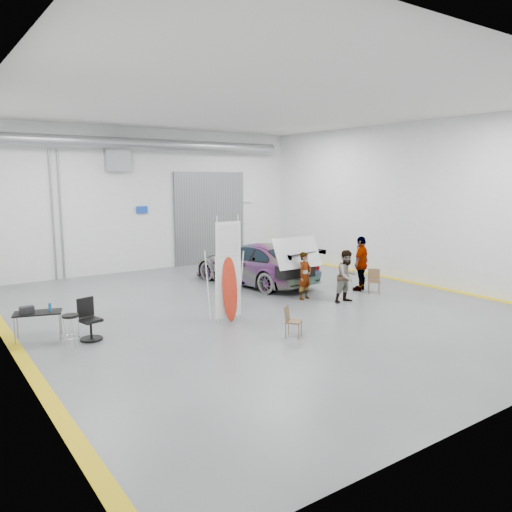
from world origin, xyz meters
TOP-DOWN VIEW (x-y plane):
  - ground at (0.00, 0.00)m, footprint 16.00×16.00m
  - room_shell at (0.24, 2.22)m, footprint 14.02×16.18m
  - sedan_car at (1.87, 2.94)m, footprint 3.02×5.57m
  - person_a at (1.81, 0.00)m, footprint 0.63×0.48m
  - person_b at (2.65, -1.07)m, footprint 0.83×0.64m
  - person_c at (4.26, -0.14)m, footprint 1.21×0.88m
  - surfboard_display at (-1.56, -0.72)m, footprint 0.83×0.25m
  - folding_chair_near at (-1.01, -2.87)m, footprint 0.53×0.59m
  - folding_chair_far at (4.27, -0.75)m, footprint 0.55×0.62m
  - shop_stool at (-5.74, -0.44)m, footprint 0.40×0.40m
  - work_table at (-6.31, 0.58)m, footprint 1.21×0.85m
  - office_chair at (-5.21, -0.15)m, footprint 0.54×0.56m
  - trunk_lid at (1.87, 0.55)m, footprint 1.79×1.09m

SIDE VIEW (x-z plane):
  - ground at x=0.00m, z-range 0.00..0.00m
  - folding_chair_near at x=-1.01m, z-range -0.15..0.65m
  - folding_chair_far at x=4.27m, z-range -0.16..0.68m
  - shop_stool at x=-5.74m, z-range 0.00..0.78m
  - office_chair at x=-5.21m, z-range -0.06..0.96m
  - work_table at x=-6.31m, z-range 0.24..1.14m
  - sedan_car at x=1.87m, z-range 0.00..1.53m
  - person_a at x=1.81m, z-range 0.00..1.56m
  - person_b at x=2.65m, z-range 0.00..1.69m
  - person_c at x=4.26m, z-range 0.00..1.93m
  - surfboard_display at x=-1.56m, z-range -0.28..2.66m
  - trunk_lid at x=1.87m, z-range 1.53..1.57m
  - room_shell at x=0.24m, z-range 1.07..7.08m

